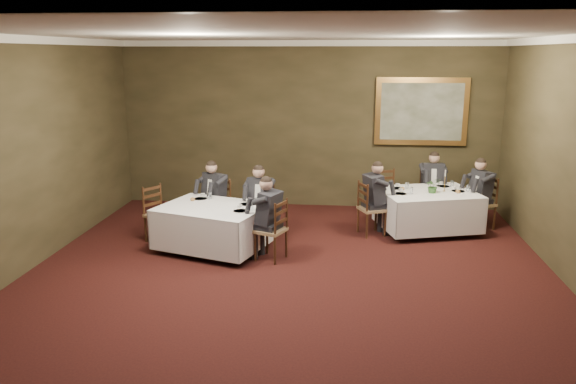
% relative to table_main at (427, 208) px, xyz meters
% --- Properties ---
extents(ground, '(10.00, 10.00, 0.00)m').
position_rel_table_main_xyz_m(ground, '(-2.33, -3.34, -0.45)').
color(ground, black).
rests_on(ground, ground).
extents(ceiling, '(8.00, 10.00, 0.10)m').
position_rel_table_main_xyz_m(ceiling, '(-2.33, -3.34, 3.05)').
color(ceiling, silver).
rests_on(ceiling, back_wall).
extents(back_wall, '(8.00, 0.10, 3.50)m').
position_rel_table_main_xyz_m(back_wall, '(-2.33, 1.66, 1.30)').
color(back_wall, '#2D2816').
rests_on(back_wall, ground).
extents(crown_molding, '(8.00, 10.00, 0.12)m').
position_rel_table_main_xyz_m(crown_molding, '(-2.33, -3.34, 2.99)').
color(crown_molding, white).
rests_on(crown_molding, back_wall).
extents(table_main, '(2.01, 1.73, 0.67)m').
position_rel_table_main_xyz_m(table_main, '(0.00, 0.00, 0.00)').
color(table_main, black).
rests_on(table_main, ground).
extents(table_second, '(2.04, 1.77, 0.67)m').
position_rel_table_main_xyz_m(table_second, '(-3.72, -1.41, -0.00)').
color(table_second, black).
rests_on(table_second, ground).
extents(chair_main_backleft, '(0.54, 0.53, 1.00)m').
position_rel_table_main_xyz_m(chair_main_backleft, '(-0.69, 0.72, -0.17)').
color(chair_main_backleft, olive).
rests_on(chair_main_backleft, ground).
extents(chair_main_backright, '(0.47, 0.45, 1.00)m').
position_rel_table_main_xyz_m(chair_main_backright, '(0.20, 0.97, -0.17)').
color(chair_main_backright, olive).
rests_on(chair_main_backright, ground).
extents(diner_main_backright, '(0.44, 0.51, 1.35)m').
position_rel_table_main_xyz_m(diner_main_backright, '(0.20, 0.96, 0.06)').
color(diner_main_backright, black).
rests_on(diner_main_backright, chair_main_backright).
extents(chair_main_endleft, '(0.56, 0.57, 1.00)m').
position_rel_table_main_xyz_m(chair_main_endleft, '(-1.04, -0.30, -0.17)').
color(chair_main_endleft, olive).
rests_on(chair_main_endleft, ground).
extents(diner_main_endleft, '(0.60, 0.56, 1.35)m').
position_rel_table_main_xyz_m(diner_main_endleft, '(-1.03, -0.30, 0.06)').
color(diner_main_endleft, black).
rests_on(diner_main_endleft, chair_main_endleft).
extents(chair_main_endright, '(0.56, 0.57, 1.00)m').
position_rel_table_main_xyz_m(chair_main_endright, '(1.04, 0.30, -0.17)').
color(chair_main_endright, olive).
rests_on(chair_main_endright, ground).
extents(diner_main_endright, '(0.60, 0.56, 1.35)m').
position_rel_table_main_xyz_m(diner_main_endright, '(1.03, 0.30, 0.06)').
color(diner_main_endright, black).
rests_on(diner_main_endright, chair_main_endright).
extents(chair_sec_backleft, '(0.60, 0.59, 1.00)m').
position_rel_table_main_xyz_m(chair_sec_backleft, '(-3.89, -0.43, -0.17)').
color(chair_sec_backleft, olive).
rests_on(chair_sec_backleft, ground).
extents(diner_sec_backleft, '(0.59, 0.62, 1.35)m').
position_rel_table_main_xyz_m(diner_sec_backleft, '(-3.90, -0.44, 0.06)').
color(diner_sec_backleft, black).
rests_on(diner_sec_backleft, chair_sec_backleft).
extents(chair_sec_backright, '(0.51, 0.49, 1.00)m').
position_rel_table_main_xyz_m(chair_sec_backright, '(-3.02, -0.71, -0.17)').
color(chair_sec_backright, olive).
rests_on(chair_sec_backright, ground).
extents(diner_sec_backright, '(0.48, 0.54, 1.35)m').
position_rel_table_main_xyz_m(diner_sec_backright, '(-3.02, -0.72, 0.06)').
color(diner_sec_backright, black).
rests_on(diner_sec_backright, chair_sec_backright).
extents(chair_sec_endright, '(0.56, 0.57, 1.00)m').
position_rel_table_main_xyz_m(chair_sec_endright, '(-2.69, -1.74, -0.17)').
color(chair_sec_endright, olive).
rests_on(chair_sec_endright, ground).
extents(diner_sec_endright, '(0.60, 0.55, 1.35)m').
position_rel_table_main_xyz_m(diner_sec_endright, '(-2.70, -1.74, 0.06)').
color(diner_sec_endright, black).
rests_on(diner_sec_endright, chair_sec_endright).
extents(chair_sec_endleft, '(0.59, 0.60, 1.00)m').
position_rel_table_main_xyz_m(chair_sec_endleft, '(-4.76, -1.07, -0.17)').
color(chair_sec_endleft, olive).
rests_on(chair_sec_endleft, ground).
extents(centerpiece, '(0.33, 0.31, 0.29)m').
position_rel_table_main_xyz_m(centerpiece, '(0.06, -0.09, 0.46)').
color(centerpiece, '#2D5926').
rests_on(centerpiece, table_main).
extents(candlestick, '(0.06, 0.06, 0.42)m').
position_rel_table_main_xyz_m(candlestick, '(0.30, 0.06, 0.47)').
color(candlestick, gold).
rests_on(candlestick, table_main).
extents(place_setting_table_main, '(0.33, 0.31, 0.14)m').
position_rel_table_main_xyz_m(place_setting_table_main, '(-0.49, 0.25, 0.35)').
color(place_setting_table_main, white).
rests_on(place_setting_table_main, table_main).
extents(place_setting_table_second, '(0.33, 0.31, 0.14)m').
position_rel_table_main_xyz_m(place_setting_table_second, '(-4.00, -0.90, 0.35)').
color(place_setting_table_second, white).
rests_on(place_setting_table_second, table_second).
extents(painting, '(1.88, 0.09, 1.39)m').
position_rel_table_main_xyz_m(painting, '(0.00, 1.59, 1.62)').
color(painting, gold).
rests_on(painting, back_wall).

